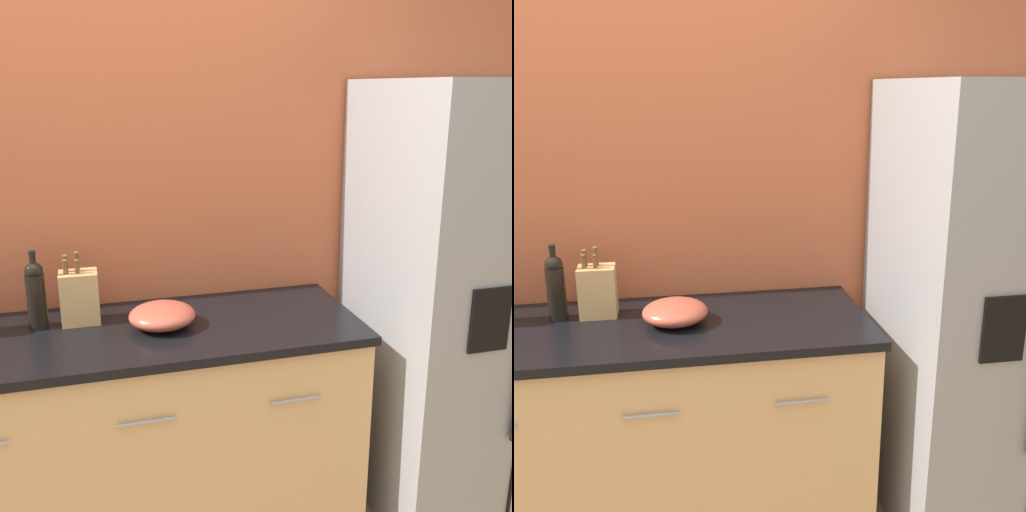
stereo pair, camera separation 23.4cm
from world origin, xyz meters
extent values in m
cube|color=#BC5B38|center=(0.00, 1.10, 1.30)|extent=(10.00, 0.05, 2.60)
cube|color=tan|center=(-0.07, 0.76, 0.49)|extent=(2.25, 0.62, 0.80)
cube|color=black|center=(-0.07, 0.75, 0.91)|extent=(2.28, 0.64, 0.03)
cylinder|color=#99999E|center=(0.20, 0.44, 0.71)|extent=(0.20, 0.01, 0.01)
cylinder|color=#99999E|center=(0.74, 0.44, 0.71)|extent=(0.20, 0.01, 0.01)
cube|color=gray|center=(1.59, 0.67, 0.92)|extent=(0.84, 0.79, 1.84)
cube|color=black|center=(1.40, 0.27, 1.01)|extent=(0.16, 0.01, 0.24)
cube|color=tan|center=(0.00, 0.88, 1.03)|extent=(0.14, 0.11, 0.21)
cylinder|color=brown|center=(-0.04, 0.90, 1.16)|extent=(0.02, 0.03, 0.07)
cylinder|color=brown|center=(-0.04, 0.86, 1.16)|extent=(0.02, 0.03, 0.06)
cylinder|color=brown|center=(0.00, 0.90, 1.17)|extent=(0.02, 0.03, 0.08)
cylinder|color=brown|center=(0.00, 0.86, 1.16)|extent=(0.01, 0.03, 0.06)
cylinder|color=black|center=(-0.16, 0.87, 1.03)|extent=(0.07, 0.07, 0.21)
sphere|color=black|center=(-0.16, 0.87, 1.15)|extent=(0.07, 0.07, 0.07)
cylinder|color=black|center=(-0.16, 0.87, 1.17)|extent=(0.02, 0.02, 0.07)
cylinder|color=black|center=(-0.16, 0.87, 1.22)|extent=(0.03, 0.03, 0.02)
ellipsoid|color=#B24C38|center=(0.30, 0.75, 0.97)|extent=(0.25, 0.25, 0.09)
camera|label=1|loc=(0.06, -1.41, 1.82)|focal=42.00mm
camera|label=2|loc=(0.28, -1.46, 1.82)|focal=42.00mm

